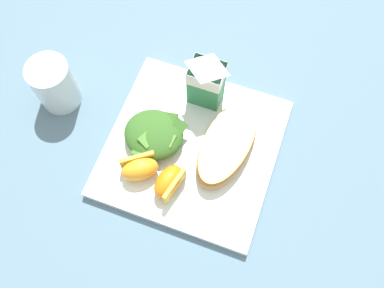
{
  "coord_description": "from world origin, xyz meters",
  "views": [
    {
      "loc": [
        0.09,
        -0.25,
        0.66
      ],
      "look_at": [
        0.0,
        0.0,
        0.03
      ],
      "focal_mm": 38.61,
      "sensor_mm": 36.0,
      "label": 1
    }
  ],
  "objects_px": {
    "green_salad_pile": "(154,134)",
    "orange_wedge_middle": "(169,182)",
    "white_plate": "(192,148)",
    "cheesy_pizza_bread": "(228,143)",
    "orange_wedge_front": "(140,168)",
    "milk_carton": "(207,79)",
    "drinking_clear_cup": "(55,84)"
  },
  "relations": [
    {
      "from": "green_salad_pile",
      "to": "orange_wedge_middle",
      "type": "height_order",
      "value": "same"
    },
    {
      "from": "white_plate",
      "to": "orange_wedge_middle",
      "type": "height_order",
      "value": "orange_wedge_middle"
    },
    {
      "from": "orange_wedge_middle",
      "to": "cheesy_pizza_bread",
      "type": "bearing_deg",
      "value": 55.44
    },
    {
      "from": "cheesy_pizza_bread",
      "to": "green_salad_pile",
      "type": "bearing_deg",
      "value": -166.96
    },
    {
      "from": "cheesy_pizza_bread",
      "to": "green_salad_pile",
      "type": "height_order",
      "value": "green_salad_pile"
    },
    {
      "from": "green_salad_pile",
      "to": "orange_wedge_front",
      "type": "distance_m",
      "value": 0.06
    },
    {
      "from": "milk_carton",
      "to": "drinking_clear_cup",
      "type": "xyz_separation_m",
      "value": [
        -0.25,
        -0.08,
        -0.03
      ]
    },
    {
      "from": "white_plate",
      "to": "orange_wedge_middle",
      "type": "relative_size",
      "value": 4.19
    },
    {
      "from": "white_plate",
      "to": "drinking_clear_cup",
      "type": "xyz_separation_m",
      "value": [
        -0.26,
        0.02,
        0.04
      ]
    },
    {
      "from": "white_plate",
      "to": "cheesy_pizza_bread",
      "type": "xyz_separation_m",
      "value": [
        0.06,
        0.02,
        0.03
      ]
    },
    {
      "from": "cheesy_pizza_bread",
      "to": "milk_carton",
      "type": "distance_m",
      "value": 0.11
    },
    {
      "from": "white_plate",
      "to": "milk_carton",
      "type": "bearing_deg",
      "value": 95.88
    },
    {
      "from": "cheesy_pizza_bread",
      "to": "green_salad_pile",
      "type": "distance_m",
      "value": 0.12
    },
    {
      "from": "cheesy_pizza_bread",
      "to": "orange_wedge_middle",
      "type": "relative_size",
      "value": 2.67
    },
    {
      "from": "milk_carton",
      "to": "orange_wedge_front",
      "type": "height_order",
      "value": "milk_carton"
    },
    {
      "from": "green_salad_pile",
      "to": "milk_carton",
      "type": "distance_m",
      "value": 0.13
    },
    {
      "from": "milk_carton",
      "to": "cheesy_pizza_bread",
      "type": "bearing_deg",
      "value": -50.59
    },
    {
      "from": "orange_wedge_middle",
      "to": "orange_wedge_front",
      "type": "bearing_deg",
      "value": 174.55
    },
    {
      "from": "white_plate",
      "to": "orange_wedge_front",
      "type": "distance_m",
      "value": 0.1
    },
    {
      "from": "white_plate",
      "to": "orange_wedge_middle",
      "type": "distance_m",
      "value": 0.08
    },
    {
      "from": "orange_wedge_front",
      "to": "drinking_clear_cup",
      "type": "height_order",
      "value": "drinking_clear_cup"
    },
    {
      "from": "cheesy_pizza_bread",
      "to": "orange_wedge_middle",
      "type": "xyz_separation_m",
      "value": [
        -0.07,
        -0.1,
        0.0
      ]
    },
    {
      "from": "milk_carton",
      "to": "drinking_clear_cup",
      "type": "distance_m",
      "value": 0.26
    },
    {
      "from": "cheesy_pizza_bread",
      "to": "orange_wedge_front",
      "type": "distance_m",
      "value": 0.15
    },
    {
      "from": "milk_carton",
      "to": "orange_wedge_middle",
      "type": "distance_m",
      "value": 0.18
    },
    {
      "from": "white_plate",
      "to": "drinking_clear_cup",
      "type": "bearing_deg",
      "value": 176.6
    },
    {
      "from": "drinking_clear_cup",
      "to": "milk_carton",
      "type": "bearing_deg",
      "value": 18.65
    },
    {
      "from": "white_plate",
      "to": "cheesy_pizza_bread",
      "type": "height_order",
      "value": "cheesy_pizza_bread"
    },
    {
      "from": "orange_wedge_middle",
      "to": "milk_carton",
      "type": "bearing_deg",
      "value": 90.09
    },
    {
      "from": "milk_carton",
      "to": "drinking_clear_cup",
      "type": "height_order",
      "value": "milk_carton"
    },
    {
      "from": "orange_wedge_front",
      "to": "green_salad_pile",
      "type": "bearing_deg",
      "value": 90.49
    },
    {
      "from": "cheesy_pizza_bread",
      "to": "orange_wedge_front",
      "type": "height_order",
      "value": "orange_wedge_front"
    }
  ]
}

